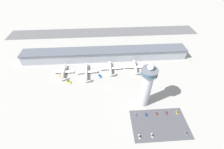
# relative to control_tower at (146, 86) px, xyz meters

# --- Properties ---
(ground_plane) EXTENTS (1000.00, 1000.00, 0.00)m
(ground_plane) POSITION_rel_control_tower_xyz_m (-45.04, 28.75, -31.16)
(ground_plane) COLOR gray
(terminal_building) EXTENTS (276.99, 25.00, 18.48)m
(terminal_building) POSITION_rel_control_tower_xyz_m (-45.04, 98.75, -21.82)
(terminal_building) COLOR #9399A3
(terminal_building) RESTS_ON ground
(runway_strip) EXTENTS (415.49, 44.00, 0.01)m
(runway_strip) POSITION_rel_control_tower_xyz_m (-45.04, 198.95, -31.16)
(runway_strip) COLOR #515154
(runway_strip) RESTS_ON ground
(control_tower) EXTENTS (17.97, 17.97, 62.93)m
(control_tower) POSITION_rel_control_tower_xyz_m (0.00, 0.00, 0.00)
(control_tower) COLOR #ADB2BC
(control_tower) RESTS_ON ground
(parking_lot_surface) EXTENTS (64.00, 40.00, 0.01)m
(parking_lot_surface) POSITION_rel_control_tower_xyz_m (13.01, -30.50, -31.16)
(parking_lot_surface) COLOR #424247
(parking_lot_surface) RESTS_ON ground
(airplane_gate_alpha) EXTENTS (32.28, 34.55, 12.88)m
(airplane_gate_alpha) POSITION_rel_control_tower_xyz_m (-110.95, 63.48, -27.18)
(airplane_gate_alpha) COLOR white
(airplane_gate_alpha) RESTS_ON ground
(airplane_gate_bravo) EXTENTS (33.66, 41.32, 11.82)m
(airplane_gate_bravo) POSITION_rel_control_tower_xyz_m (-75.46, 60.76, -27.26)
(airplane_gate_bravo) COLOR white
(airplane_gate_bravo) RESTS_ON ground
(airplane_gate_charlie) EXTENTS (35.23, 32.93, 12.00)m
(airplane_gate_charlie) POSITION_rel_control_tower_xyz_m (-37.70, 67.42, -27.36)
(airplane_gate_charlie) COLOR silver
(airplane_gate_charlie) RESTS_ON ground
(airplane_gate_delta) EXTENTS (40.44, 32.64, 11.94)m
(airplane_gate_delta) POSITION_rel_control_tower_xyz_m (2.33, 67.98, -26.98)
(airplane_gate_delta) COLOR white
(airplane_gate_delta) RESTS_ON ground
(service_truck_catering) EXTENTS (7.91, 6.96, 2.99)m
(service_truck_catering) POSITION_rel_control_tower_xyz_m (-100.42, 43.74, -30.12)
(service_truck_catering) COLOR black
(service_truck_catering) RESTS_ON ground
(service_truck_fuel) EXTENTS (5.98, 8.37, 2.43)m
(service_truck_fuel) POSITION_rel_control_tower_xyz_m (-54.63, 53.52, -30.32)
(service_truck_fuel) COLOR black
(service_truck_fuel) RESTS_ON ground
(car_red_hatchback) EXTENTS (2.00, 4.85, 1.39)m
(car_red_hatchback) POSITION_rel_control_tower_xyz_m (25.34, -16.93, -30.62)
(car_red_hatchback) COLOR black
(car_red_hatchback) RESTS_ON ground
(car_silver_sedan) EXTENTS (1.77, 4.35, 1.59)m
(car_silver_sedan) POSITION_rel_control_tower_xyz_m (38.64, -17.34, -30.54)
(car_silver_sedan) COLOR black
(car_silver_sedan) RESTS_ON ground
(car_blue_compact) EXTENTS (2.00, 4.20, 1.47)m
(car_blue_compact) POSITION_rel_control_tower_xyz_m (-12.15, -17.36, -30.59)
(car_blue_compact) COLOR black
(car_blue_compact) RESTS_ON ground
(car_black_suv) EXTENTS (1.90, 4.77, 1.45)m
(car_black_suv) POSITION_rel_control_tower_xyz_m (0.34, -17.67, -30.60)
(car_black_suv) COLOR black
(car_black_suv) RESTS_ON ground
(car_white_wagon) EXTENTS (1.80, 4.29, 1.45)m
(car_white_wagon) POSITION_rel_control_tower_xyz_m (38.08, -43.61, -30.60)
(car_white_wagon) COLOR black
(car_white_wagon) RESTS_ON ground
(car_navy_sedan) EXTENTS (1.91, 4.15, 1.52)m
(car_navy_sedan) POSITION_rel_control_tower_xyz_m (12.93, -17.16, -30.57)
(car_navy_sedan) COLOR black
(car_navy_sedan) RESTS_ON ground
(car_green_van) EXTENTS (2.04, 4.66, 1.49)m
(car_green_van) POSITION_rel_control_tower_xyz_m (0.80, -43.43, -30.58)
(car_green_van) COLOR black
(car_green_van) RESTS_ON ground
(car_maroon_suv) EXTENTS (1.81, 4.82, 1.57)m
(car_maroon_suv) POSITION_rel_control_tower_xyz_m (-13.06, -43.86, -30.55)
(car_maroon_suv) COLOR black
(car_maroon_suv) RESTS_ON ground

